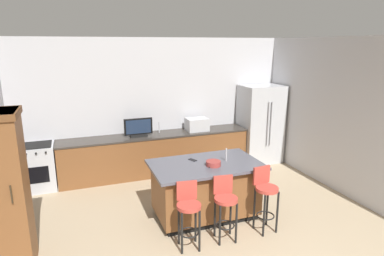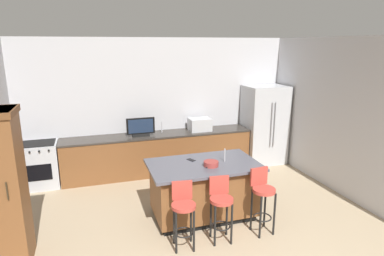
{
  "view_description": "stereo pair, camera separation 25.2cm",
  "coord_description": "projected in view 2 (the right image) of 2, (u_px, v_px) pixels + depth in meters",
  "views": [
    {
      "loc": [
        -1.75,
        -2.32,
        2.8
      ],
      "look_at": [
        0.25,
        3.12,
        1.32
      ],
      "focal_mm": 30.91,
      "sensor_mm": 36.0,
      "label": 1
    },
    {
      "loc": [
        -1.51,
        -2.4,
        2.8
      ],
      "look_at": [
        0.25,
        3.12,
        1.32
      ],
      "focal_mm": 30.91,
      "sensor_mm": 36.0,
      "label": 2
    }
  ],
  "objects": [
    {
      "name": "wall_back",
      "position": [
        159.0,
        105.0,
        7.43
      ],
      "size": [
        6.47,
        0.12,
        2.94
      ],
      "primitive_type": "cube",
      "color": "#BCBCC1",
      "rests_on": "ground_plane"
    },
    {
      "name": "wall_right",
      "position": [
        347.0,
        118.0,
        6.11
      ],
      "size": [
        0.12,
        5.21,
        2.94
      ],
      "primitive_type": "cube",
      "color": "#BCBCC1",
      "rests_on": "ground_plane"
    },
    {
      "name": "counter_back",
      "position": [
        159.0,
        153.0,
        7.31
      ],
      "size": [
        4.13,
        0.62,
        0.9
      ],
      "color": "brown",
      "rests_on": "ground_plane"
    },
    {
      "name": "kitchen_island",
      "position": [
        203.0,
        189.0,
        5.44
      ],
      "size": [
        1.78,
        1.08,
        0.92
      ],
      "color": "black",
      "rests_on": "ground_plane"
    },
    {
      "name": "refrigerator",
      "position": [
        264.0,
        125.0,
        7.87
      ],
      "size": [
        0.95,
        0.78,
        1.86
      ],
      "color": "#B7BABF",
      "rests_on": "ground_plane"
    },
    {
      "name": "range_oven",
      "position": [
        39.0,
        165.0,
        6.58
      ],
      "size": [
        0.76,
        0.63,
        0.92
      ],
      "color": "#B7BABF",
      "rests_on": "ground_plane"
    },
    {
      "name": "microwave",
      "position": [
        200.0,
        124.0,
        7.44
      ],
      "size": [
        0.48,
        0.36,
        0.28
      ],
      "primitive_type": "cube",
      "color": "#B7BABF",
      "rests_on": "counter_back"
    },
    {
      "name": "tv_monitor",
      "position": [
        141.0,
        128.0,
        6.99
      ],
      "size": [
        0.6,
        0.16,
        0.39
      ],
      "color": "black",
      "rests_on": "counter_back"
    },
    {
      "name": "sink_faucet_back",
      "position": [
        162.0,
        127.0,
        7.28
      ],
      "size": [
        0.02,
        0.02,
        0.24
      ],
      "primitive_type": "cylinder",
      "color": "#B2B2B7",
      "rests_on": "counter_back"
    },
    {
      "name": "sink_faucet_island",
      "position": [
        225.0,
        155.0,
        5.41
      ],
      "size": [
        0.02,
        0.02,
        0.22
      ],
      "primitive_type": "cylinder",
      "color": "#B2B2B7",
      "rests_on": "kitchen_island"
    },
    {
      "name": "bar_stool_left",
      "position": [
        183.0,
        210.0,
        4.58
      ],
      "size": [
        0.34,
        0.36,
        0.95
      ],
      "rotation": [
        0.0,
        0.0,
        -0.14
      ],
      "color": "#B23D33",
      "rests_on": "ground_plane"
    },
    {
      "name": "bar_stool_center",
      "position": [
        221.0,
        204.0,
        4.75
      ],
      "size": [
        0.34,
        0.35,
        0.95
      ],
      "rotation": [
        0.0,
        0.0,
        -0.12
      ],
      "color": "#B23D33",
      "rests_on": "ground_plane"
    },
    {
      "name": "bar_stool_right",
      "position": [
        262.0,
        195.0,
        4.95
      ],
      "size": [
        0.34,
        0.35,
        1.0
      ],
      "rotation": [
        0.0,
        0.0,
        0.09
      ],
      "color": "#B23D33",
      "rests_on": "ground_plane"
    },
    {
      "name": "fruit_bowl",
      "position": [
        211.0,
        164.0,
        5.22
      ],
      "size": [
        0.24,
        0.24,
        0.08
      ],
      "primitive_type": "cylinder",
      "color": "#993833",
      "rests_on": "kitchen_island"
    },
    {
      "name": "cell_phone",
      "position": [
        191.0,
        160.0,
        5.5
      ],
      "size": [
        0.13,
        0.17,
        0.01
      ],
      "primitive_type": "cube",
      "rotation": [
        0.0,
        0.0,
        0.43
      ],
      "color": "black",
      "rests_on": "kitchen_island"
    },
    {
      "name": "tv_remote",
      "position": [
        207.0,
        166.0,
        5.21
      ],
      "size": [
        0.07,
        0.17,
        0.02
      ],
      "primitive_type": "cube",
      "rotation": [
        0.0,
        0.0,
        -0.14
      ],
      "color": "black",
      "rests_on": "kitchen_island"
    }
  ]
}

